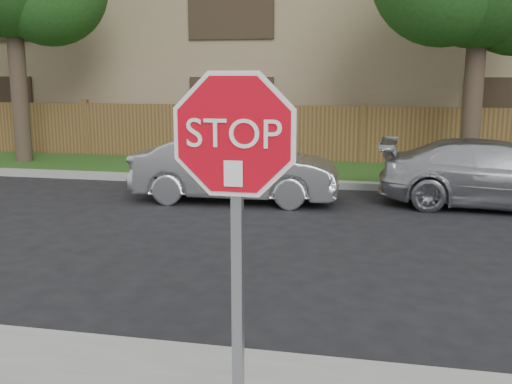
# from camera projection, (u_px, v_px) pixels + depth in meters

# --- Properties ---
(ground) EXTENTS (90.00, 90.00, 0.00)m
(ground) POSITION_uv_depth(u_px,v_px,m) (311.00, 365.00, 5.19)
(ground) COLOR black
(ground) RESTS_ON ground
(far_curb) EXTENTS (70.00, 0.30, 0.15)m
(far_curb) POSITION_uv_depth(u_px,v_px,m) (356.00, 186.00, 12.99)
(far_curb) COLOR gray
(far_curb) RESTS_ON ground
(grass_strip) EXTENTS (70.00, 3.00, 0.12)m
(grass_strip) POSITION_uv_depth(u_px,v_px,m) (359.00, 174.00, 14.57)
(grass_strip) COLOR #1E4714
(grass_strip) RESTS_ON ground
(fence) EXTENTS (70.00, 0.12, 1.60)m
(fence) POSITION_uv_depth(u_px,v_px,m) (362.00, 137.00, 15.96)
(fence) COLOR #54371D
(fence) RESTS_ON ground
(apartment_building) EXTENTS (35.20, 9.20, 7.20)m
(apartment_building) POSITION_uv_depth(u_px,v_px,m) (371.00, 42.00, 20.80)
(apartment_building) COLOR #937E5B
(apartment_building) RESTS_ON ground
(stop_sign) EXTENTS (1.01, 0.13, 2.55)m
(stop_sign) POSITION_uv_depth(u_px,v_px,m) (235.00, 189.00, 3.47)
(stop_sign) COLOR gray
(stop_sign) RESTS_ON sidewalk_near
(sedan_left) EXTENTS (4.04, 1.55, 1.31)m
(sedan_left) POSITION_uv_depth(u_px,v_px,m) (236.00, 168.00, 11.68)
(sedan_left) COLOR #B0B1B4
(sedan_left) RESTS_ON ground
(sedan_right) EXTENTS (4.43, 2.00, 1.26)m
(sedan_right) POSITION_uv_depth(u_px,v_px,m) (498.00, 174.00, 11.12)
(sedan_right) COLOR #AAACB2
(sedan_right) RESTS_ON ground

